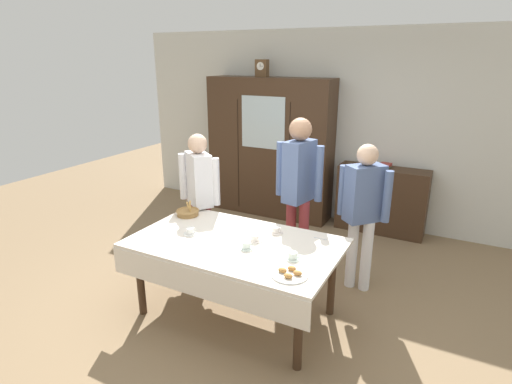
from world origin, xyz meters
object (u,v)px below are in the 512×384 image
at_px(wall_cabinet, 270,148).
at_px(spoon_mid_right, 165,229).
at_px(book_stack, 385,166).
at_px(pastry_plate, 290,274).
at_px(person_behind_table_right, 200,189).
at_px(person_near_right_end, 363,205).
at_px(tea_cup_center, 276,230).
at_px(mantel_clock, 262,68).
at_px(tea_cup_far_right, 246,246).
at_px(bread_basket, 188,212).
at_px(spoon_center, 322,239).
at_px(person_behind_table_left, 299,182).
at_px(tea_cup_mid_left, 191,232).
at_px(tea_cup_near_left, 255,238).
at_px(bookshelf_low, 381,200).
at_px(dining_table, 233,252).
at_px(tea_cup_far_left, 293,256).

distance_m(wall_cabinet, spoon_mid_right, 2.66).
distance_m(book_stack, pastry_plate, 2.94).
height_order(person_behind_table_right, person_near_right_end, person_behind_table_right).
height_order(tea_cup_center, person_behind_table_right, person_behind_table_right).
relative_size(mantel_clock, tea_cup_far_right, 1.85).
distance_m(bread_basket, spoon_center, 1.44).
distance_m(tea_cup_center, person_behind_table_left, 0.72).
bearing_deg(spoon_mid_right, tea_cup_center, 23.42).
bearing_deg(spoon_center, tea_cup_mid_left, -157.70).
height_order(wall_cabinet, spoon_mid_right, wall_cabinet).
bearing_deg(tea_cup_near_left, book_stack, 76.03).
height_order(wall_cabinet, person_behind_table_right, wall_cabinet).
height_order(bread_basket, pastry_plate, bread_basket).
bearing_deg(bread_basket, spoon_center, 3.38).
xyz_separation_m(tea_cup_mid_left, person_behind_table_right, (-0.37, 0.68, 0.16)).
bearing_deg(bookshelf_low, person_near_right_end, -86.13).
bearing_deg(tea_cup_near_left, wall_cabinet, 113.13).
xyz_separation_m(wall_cabinet, tea_cup_far_right, (1.06, -2.64, -0.25)).
xyz_separation_m(bookshelf_low, tea_cup_mid_left, (-1.23, -2.66, 0.32)).
height_order(spoon_mid_right, person_behind_table_left, person_behind_table_left).
relative_size(wall_cabinet, tea_cup_center, 15.75).
xyz_separation_m(mantel_clock, book_stack, (1.82, 0.05, -1.23)).
xyz_separation_m(book_stack, spoon_mid_right, (-1.51, -2.69, -0.19)).
distance_m(tea_cup_mid_left, person_near_right_end, 1.71).
bearing_deg(mantel_clock, tea_cup_mid_left, -77.38).
relative_size(bread_basket, person_near_right_end, 0.16).
bearing_deg(tea_cup_far_right, person_behind_table_right, 144.20).
distance_m(tea_cup_mid_left, spoon_center, 1.22).
bearing_deg(pastry_plate, person_near_right_end, 80.56).
relative_size(book_stack, tea_cup_center, 1.54).
distance_m(pastry_plate, person_behind_table_right, 1.78).
bearing_deg(tea_cup_center, tea_cup_far_right, -101.59).
relative_size(dining_table, tea_cup_far_right, 14.28).
distance_m(bookshelf_low, bread_basket, 2.78).
distance_m(tea_cup_mid_left, person_behind_table_right, 0.79).
bearing_deg(spoon_center, wall_cabinet, 126.29).
height_order(book_stack, tea_cup_center, book_stack).
distance_m(bookshelf_low, pastry_plate, 2.95).
height_order(mantel_clock, bread_basket, mantel_clock).
height_order(tea_cup_mid_left, tea_cup_far_right, same).
height_order(person_behind_table_right, person_behind_table_left, person_behind_table_left).
height_order(tea_cup_mid_left, tea_cup_far_left, same).
distance_m(tea_cup_far_right, tea_cup_far_left, 0.43).
distance_m(dining_table, spoon_mid_right, 0.74).
bearing_deg(person_behind_table_left, tea_cup_mid_left, -121.96).
height_order(mantel_clock, tea_cup_mid_left, mantel_clock).
height_order(pastry_plate, person_behind_table_right, person_behind_table_right).
height_order(tea_cup_mid_left, spoon_mid_right, tea_cup_mid_left).
height_order(wall_cabinet, person_near_right_end, wall_cabinet).
height_order(dining_table, person_behind_table_left, person_behind_table_left).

